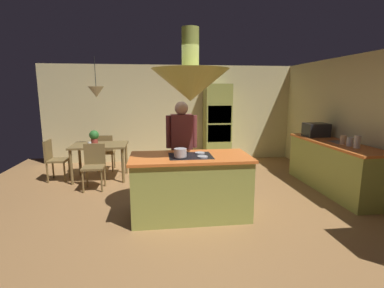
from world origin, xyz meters
TOP-DOWN VIEW (x-y plane):
  - ground at (0.00, 0.00)m, footprint 8.16×8.16m
  - wall_back at (0.00, 3.45)m, footprint 6.80×0.10m
  - wall_right at (3.25, 0.40)m, footprint 0.10×7.20m
  - kitchen_island at (0.00, -0.20)m, footprint 1.78×0.88m
  - counter_run_right at (2.84, 0.60)m, footprint 0.73×2.33m
  - oven_tower at (1.10, 3.04)m, footprint 0.66×0.62m
  - dining_table at (-1.70, 1.90)m, footprint 1.14×0.81m
  - person_at_island at (-0.06, 0.51)m, footprint 0.53×0.23m
  - range_hood at (0.00, -0.20)m, footprint 1.10×1.10m
  - pendant_light_over_table at (-1.70, 1.90)m, footprint 0.32×0.32m
  - chair_facing_island at (-1.70, 1.28)m, footprint 0.40×0.40m
  - chair_by_back_wall at (-1.70, 2.52)m, footprint 0.40×0.40m
  - chair_at_corner at (-2.65, 1.90)m, footprint 0.40×0.40m
  - potted_plant_on_table at (-1.80, 1.93)m, footprint 0.20×0.20m
  - cup_on_table at (-1.86, 1.70)m, footprint 0.07×0.07m
  - canister_flour at (2.84, 0.03)m, footprint 0.10×0.10m
  - canister_sugar at (2.84, 0.21)m, footprint 0.11×0.11m
  - canister_tea at (2.84, 0.39)m, footprint 0.11×0.11m
  - microwave_on_counter at (2.84, 1.29)m, footprint 0.46×0.36m
  - cooking_pot_on_cooktop at (-0.16, -0.33)m, footprint 0.18×0.18m

SIDE VIEW (x-z plane):
  - ground at x=0.00m, z-range 0.00..0.00m
  - kitchen_island at x=0.00m, z-range -0.01..0.95m
  - counter_run_right at x=2.84m, z-range 0.01..0.94m
  - chair_facing_island at x=-1.70m, z-range 0.07..0.94m
  - chair_by_back_wall at x=-1.70m, z-range 0.07..0.94m
  - chair_at_corner at x=-2.65m, z-range 0.07..0.94m
  - dining_table at x=-1.70m, z-range 0.28..1.04m
  - cup_on_table at x=-1.86m, z-range 0.76..0.85m
  - potted_plant_on_table at x=-1.80m, z-range 0.78..1.08m
  - person_at_island at x=-0.06m, z-range 0.13..1.84m
  - canister_sugar at x=2.84m, z-range 0.94..1.09m
  - canister_tea at x=2.84m, z-range 0.94..1.09m
  - cooking_pot_on_cooktop at x=-0.16m, z-range 0.96..1.08m
  - oven_tower at x=1.10m, z-range 0.00..2.06m
  - canister_flour at x=2.84m, z-range 0.94..1.15m
  - microwave_on_counter at x=2.84m, z-range 0.94..1.22m
  - wall_back at x=0.00m, z-range 0.00..2.55m
  - wall_right at x=3.25m, z-range 0.00..2.55m
  - pendant_light_over_table at x=-1.70m, z-range 1.45..2.27m
  - range_hood at x=0.00m, z-range 1.49..2.49m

